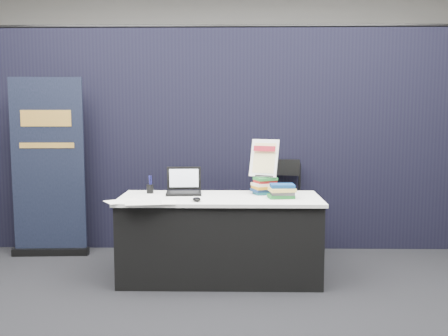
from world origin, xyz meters
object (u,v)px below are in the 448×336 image
info_sign (264,158)px  pullup_banner (49,178)px  laptop (184,187)px  stacking_chair (281,203)px  display_table (220,238)px  book_stack_short (282,191)px  book_stack_tall (264,186)px

info_sign → pullup_banner: pullup_banner is taller
laptop → pullup_banner: 1.57m
stacking_chair → display_table: bearing=-117.6°
laptop → stacking_chair: 1.16m
book_stack_short → stacking_chair: size_ratio=0.23×
book_stack_tall → info_sign: size_ratio=0.66×
display_table → book_stack_tall: book_stack_tall is taller
stacking_chair → info_sign: bearing=-99.2°
display_table → book_stack_tall: (0.41, 0.16, 0.45)m
display_table → laptop: laptop is taller
book_stack_short → laptop: bearing=165.3°
book_stack_tall → pullup_banner: 2.28m
display_table → pullup_banner: 2.00m
info_sign → pullup_banner: 2.29m
book_stack_tall → info_sign: (-0.00, 0.03, 0.25)m
pullup_banner → stacking_chair: pullup_banner is taller
book_stack_tall → stacking_chair: stacking_chair is taller
display_table → book_stack_short: size_ratio=7.79×
display_table → stacking_chair: (0.62, 0.77, 0.18)m
pullup_banner → stacking_chair: (2.43, 0.05, -0.27)m
pullup_banner → stacking_chair: 2.45m
info_sign → stacking_chair: bearing=92.6°
display_table → pullup_banner: (-1.81, 0.72, 0.45)m
laptop → stacking_chair: (0.96, 0.59, -0.25)m
info_sign → book_stack_tall: bearing=-66.8°
display_table → stacking_chair: size_ratio=1.80×
laptop → info_sign: (0.74, 0.02, 0.27)m
laptop → pullup_banner: bearing=155.4°
book_stack_tall → book_stack_short: bearing=-57.4°
info_sign → display_table: bearing=-131.2°
book_stack_short → stacking_chair: stacking_chair is taller
display_table → book_stack_tall: bearing=22.0°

